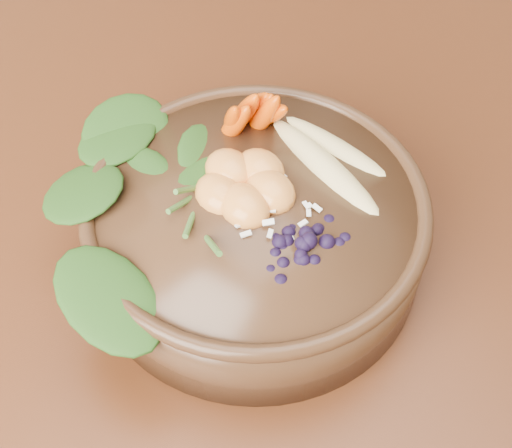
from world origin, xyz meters
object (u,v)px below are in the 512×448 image
(kale_heap, at_px, (168,166))
(banana_halves, at_px, (330,144))
(carrot_cluster, at_px, (249,90))
(mandarin_cluster, at_px, (245,175))
(stoneware_bowl, at_px, (256,231))
(blueberry_pile, at_px, (307,231))
(dining_table, at_px, (396,154))

(kale_heap, distance_m, banana_halves, 0.14)
(kale_heap, distance_m, carrot_cluster, 0.10)
(kale_heap, bearing_deg, mandarin_cluster, -41.41)
(stoneware_bowl, height_order, blueberry_pile, blueberry_pile)
(kale_heap, distance_m, mandarin_cluster, 0.06)
(dining_table, xyz_separation_m, kale_heap, (-0.31, -0.02, 0.19))
(banana_halves, bearing_deg, kale_heap, 156.45)
(kale_heap, bearing_deg, blueberry_pile, -67.82)
(carrot_cluster, xyz_separation_m, blueberry_pile, (-0.05, -0.14, -0.02))
(kale_heap, xyz_separation_m, mandarin_cluster, (0.05, -0.04, -0.01))
(mandarin_cluster, bearing_deg, blueberry_pile, -88.89)
(kale_heap, relative_size, blueberry_pile, 1.42)
(kale_heap, xyz_separation_m, blueberry_pile, (0.05, -0.12, -0.00))
(mandarin_cluster, relative_size, blueberry_pile, 0.69)
(banana_halves, relative_size, blueberry_pile, 1.22)
(dining_table, height_order, kale_heap, kale_heap)
(dining_table, height_order, stoneware_bowl, stoneware_bowl)
(stoneware_bowl, relative_size, mandarin_cluster, 3.15)
(banana_halves, height_order, blueberry_pile, blueberry_pile)
(blueberry_pile, bearing_deg, carrot_cluster, 70.83)
(carrot_cluster, distance_m, banana_halves, 0.08)
(carrot_cluster, bearing_deg, stoneware_bowl, -123.69)
(kale_heap, xyz_separation_m, banana_halves, (0.13, -0.05, -0.01))
(stoneware_bowl, distance_m, blueberry_pile, 0.08)
(carrot_cluster, bearing_deg, kale_heap, -169.49)
(kale_heap, distance_m, blueberry_pile, 0.13)
(dining_table, height_order, carrot_cluster, carrot_cluster)
(dining_table, distance_m, banana_halves, 0.27)
(stoneware_bowl, height_order, mandarin_cluster, mandarin_cluster)
(banana_halves, xyz_separation_m, blueberry_pile, (-0.08, -0.06, 0.01))
(kale_heap, relative_size, carrot_cluster, 2.38)
(blueberry_pile, bearing_deg, dining_table, 27.00)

